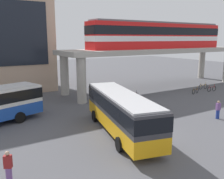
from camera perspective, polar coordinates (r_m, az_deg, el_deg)
The scene contains 10 objects.
ground_plane at distance 28.46m, azimuth -4.74°, elevation -3.65°, with size 120.00×120.00×0.00m, color #515156.
elevated_platform at distance 38.62m, azimuth 10.10°, elevation 7.92°, with size 29.75×6.83×5.93m.
train at distance 38.83m, azimuth 10.72°, elevation 12.03°, with size 23.27×2.96×3.84m.
bus_main at distance 19.78m, azimuth 2.02°, elevation -4.44°, with size 5.06×11.33×3.22m.
bicycle_red at distance 38.61m, azimuth 21.64°, elevation 0.15°, with size 1.79×0.15×1.04m.
bicycle_brown at distance 36.26m, azimuth 18.35°, elevation -0.31°, with size 1.75×0.48×1.04m.
bicycle_orange at distance 39.90m, azimuth 19.92°, elevation 0.62°, with size 1.79×0.15×1.04m.
bicycle_black at distance 31.61m, azimuth 4.81°, elevation -1.44°, with size 1.79×0.08×1.04m.
pedestrian_at_kerb at distance 14.65m, azimuth -22.41°, elevation -16.13°, with size 0.47×0.41×1.78m.
pedestrian_by_bike_rack at distance 25.63m, azimuth 22.87°, elevation -4.35°, with size 0.45×0.35×1.74m.
Camera 1 is at (-12.50, -14.46, 7.43)m, focal length 40.38 mm.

